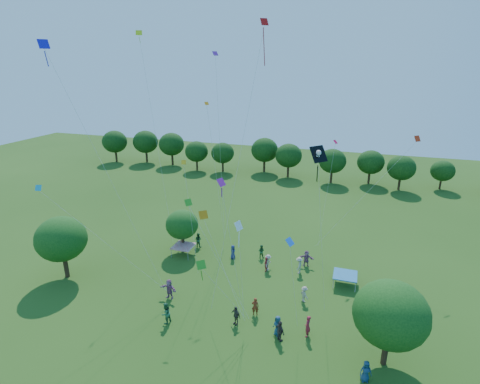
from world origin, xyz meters
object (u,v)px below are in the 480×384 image
Objects in this scene: tent_blue at (345,275)px; near_tree_east at (391,314)px; near_tree_west at (61,239)px; pirate_kite at (319,159)px; tent_red_stripe at (183,246)px; near_tree_north at (182,225)px; red_high_kite at (254,83)px.

near_tree_east is at bearing -71.56° from tent_blue.
tent_blue is at bearing 14.71° from near_tree_west.
near_tree_west is 26.23m from pirate_kite.
tent_red_stripe is at bearing 153.62° from near_tree_east.
near_tree_north is 23.72m from near_tree_east.
tent_blue is (-3.16, 9.49, -3.13)m from near_tree_east.
tent_red_stripe is at bearing 160.74° from red_high_kite.
pirate_kite is (15.41, -10.50, 11.19)m from near_tree_north.
tent_red_stripe is 0.16× the size of pirate_kite.
near_tree_north is 18.41m from red_high_kite.
near_tree_west is 27.54m from tent_blue.
near_tree_north is 0.22× the size of red_high_kite.
near_tree_west is 23.47m from red_high_kite.
tent_blue is at bearing 108.44° from near_tree_east.
red_high_kite is at bearing 133.22° from pirate_kite.
tent_blue is at bearing 74.98° from pirate_kite.
near_tree_east is at bearing -26.38° from tent_red_stripe.
near_tree_north is at bearing 145.72° from pirate_kite.
red_high_kite reaches higher than tent_red_stripe.
red_high_kite reaches higher than pirate_kite.
near_tree_west is 2.89× the size of tent_red_stripe.
near_tree_west is at bearing 175.18° from pirate_kite.
red_high_kite reaches higher than near_tree_east.
near_tree_east reaches higher than tent_red_stripe.
near_tree_east is at bearing -31.16° from red_high_kite.
near_tree_west reaches higher than near_tree_north.
pirate_kite is 10.03m from red_high_kite.
tent_blue is 0.10× the size of red_high_kite.
red_high_kite reaches higher than near_tree_west.
near_tree_east is 10.48m from tent_blue.
pirate_kite reaches higher than tent_red_stripe.
near_tree_west is at bearing -165.29° from tent_blue.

